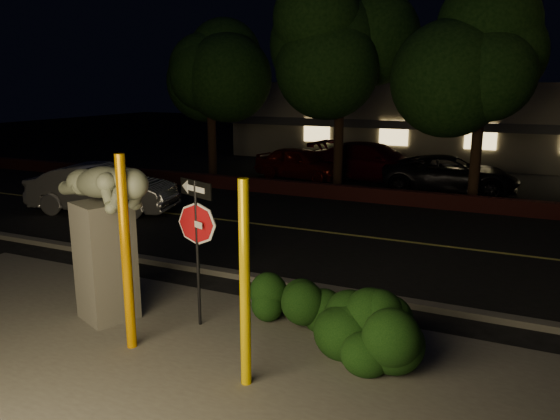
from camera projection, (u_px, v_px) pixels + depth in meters
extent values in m
plane|color=black|center=(379.00, 212.00, 17.23)|extent=(90.00, 90.00, 0.00)
cube|color=#4C4944|center=(171.00, 378.00, 7.52)|extent=(14.00, 6.00, 0.02)
cube|color=black|center=(350.00, 235.00, 14.59)|extent=(80.00, 8.00, 0.01)
cube|color=#C2BA4D|center=(350.00, 235.00, 14.58)|extent=(80.00, 0.12, 0.00)
cube|color=#4C4944|center=(287.00, 283.00, 10.96)|extent=(80.00, 0.25, 0.12)
cube|color=#491817|center=(389.00, 197.00, 18.32)|extent=(40.00, 0.35, 0.50)
cube|color=black|center=(422.00, 178.00, 23.41)|extent=(40.00, 12.00, 0.01)
cube|color=#726A5B|center=(452.00, 120.00, 30.02)|extent=(22.00, 10.00, 4.00)
cube|color=#333338|center=(436.00, 126.00, 25.52)|extent=(22.00, 0.20, 0.40)
cube|color=#FFD87F|center=(317.00, 130.00, 28.12)|extent=(1.40, 0.08, 1.20)
cube|color=#FFD87F|center=(394.00, 133.00, 26.47)|extent=(1.40, 0.08, 1.20)
cube|color=#FFD87F|center=(481.00, 136.00, 24.83)|extent=(1.40, 0.08, 1.20)
cylinder|color=black|center=(212.00, 134.00, 22.74)|extent=(0.36, 0.36, 3.75)
ellipsoid|color=black|center=(209.00, 48.00, 21.95)|extent=(4.60, 4.60, 4.14)
cylinder|color=black|center=(339.00, 133.00, 20.60)|extent=(0.36, 0.36, 4.25)
ellipsoid|color=black|center=(341.00, 23.00, 19.70)|extent=(5.20, 5.20, 4.68)
cylinder|color=black|center=(477.00, 144.00, 18.22)|extent=(0.36, 0.36, 4.00)
ellipsoid|color=black|center=(486.00, 28.00, 17.38)|extent=(4.80, 4.80, 4.32)
cylinder|color=orange|center=(126.00, 255.00, 8.08)|extent=(0.15, 0.15, 3.01)
cylinder|color=#F5C601|center=(245.00, 286.00, 7.07)|extent=(0.14, 0.14, 2.83)
cylinder|color=black|center=(198.00, 255.00, 8.91)|extent=(0.05, 0.05, 2.48)
cube|color=white|center=(197.00, 224.00, 8.79)|extent=(0.35, 0.17, 0.11)
cube|color=black|center=(195.00, 189.00, 8.65)|extent=(0.78, 0.34, 0.27)
cube|color=white|center=(195.00, 189.00, 8.65)|extent=(0.50, 0.22, 0.11)
cube|color=#4C4944|center=(106.00, 261.00, 9.24)|extent=(1.04, 1.04, 2.06)
sphere|color=slate|center=(132.00, 184.00, 8.10)|extent=(0.48, 0.48, 0.48)
ellipsoid|color=black|center=(300.00, 297.00, 9.25)|extent=(1.86, 1.41, 0.88)
ellipsoid|color=black|center=(373.00, 316.00, 8.14)|extent=(1.97, 1.38, 1.17)
ellipsoid|color=black|center=(367.00, 331.00, 7.83)|extent=(1.49, 0.96, 1.01)
imported|color=#B1B1B7|center=(103.00, 189.00, 17.03)|extent=(4.82, 2.64, 1.51)
imported|color=maroon|center=(300.00, 163.00, 22.93)|extent=(4.20, 2.28, 1.36)
imported|color=#3F050F|center=(374.00, 162.00, 22.50)|extent=(5.65, 2.97, 1.56)
imported|color=black|center=(450.00, 174.00, 20.19)|extent=(5.11, 2.83, 1.36)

